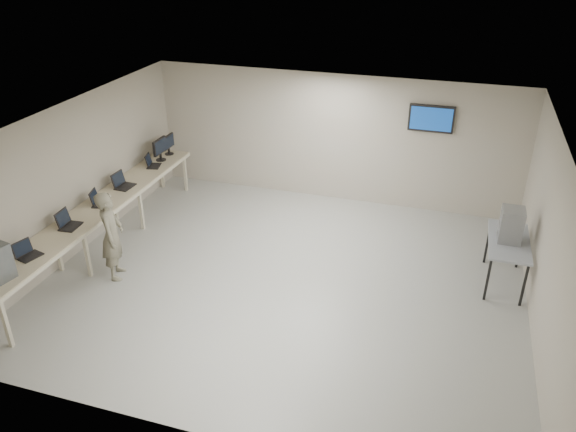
% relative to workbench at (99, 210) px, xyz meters
% --- Properties ---
extents(room, '(8.01, 7.01, 2.81)m').
position_rel_workbench_xyz_m(room, '(3.62, 0.06, 0.58)').
color(room, silver).
rests_on(room, ground).
extents(workbench, '(0.76, 6.00, 0.90)m').
position_rel_workbench_xyz_m(workbench, '(0.00, 0.00, 0.00)').
color(workbench, '#BCAB94').
rests_on(workbench, ground).
extents(laptop_0, '(0.36, 0.39, 0.26)m').
position_rel_workbench_xyz_m(laptop_0, '(-0.04, -1.86, 0.14)').
color(laptop_0, black).
rests_on(laptop_0, workbench).
extents(laptop_1, '(0.33, 0.39, 0.29)m').
position_rel_workbench_xyz_m(laptop_1, '(-0.05, -0.84, 0.15)').
color(laptop_1, black).
rests_on(laptop_1, workbench).
extents(laptop_2, '(0.36, 0.40, 0.27)m').
position_rel_workbench_xyz_m(laptop_2, '(-0.06, 0.07, 0.14)').
color(laptop_2, black).
rests_on(laptop_2, workbench).
extents(laptop_3, '(0.33, 0.40, 0.30)m').
position_rel_workbench_xyz_m(laptop_3, '(-0.05, 0.88, 0.15)').
color(laptop_3, black).
rests_on(laptop_3, workbench).
extents(laptop_4, '(0.35, 0.39, 0.26)m').
position_rel_workbench_xyz_m(laptop_4, '(-0.03, 2.00, 0.14)').
color(laptop_4, black).
rests_on(laptop_4, workbench).
extents(monitor_near, '(0.22, 0.49, 0.49)m').
position_rel_workbench_xyz_m(monitor_near, '(-0.01, 2.37, 0.37)').
color(monitor_near, black).
rests_on(monitor_near, workbench).
extents(monitor_far, '(0.20, 0.45, 0.44)m').
position_rel_workbench_xyz_m(monitor_far, '(-0.01, 2.75, 0.34)').
color(monitor_far, black).
rests_on(monitor_far, workbench).
extents(soldier, '(0.58, 0.69, 1.61)m').
position_rel_workbench_xyz_m(soldier, '(0.74, -0.74, -0.02)').
color(soldier, '#5B5E4C').
rests_on(soldier, ground).
extents(side_table, '(0.66, 1.40, 0.84)m').
position_rel_workbench_xyz_m(side_table, '(7.19, 1.02, -0.06)').
color(side_table, '#979DA8').
rests_on(side_table, ground).
extents(storage_bins, '(0.36, 0.40, 0.57)m').
position_rel_workbench_xyz_m(storage_bins, '(7.17, 1.02, 0.30)').
color(storage_bins, '#9D9FA2').
rests_on(storage_bins, side_table).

